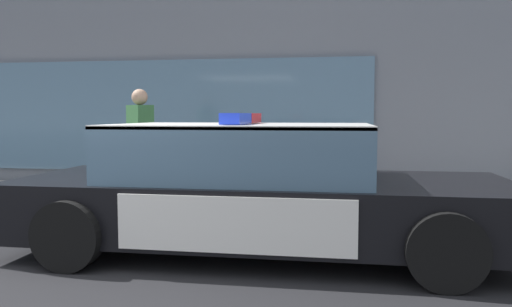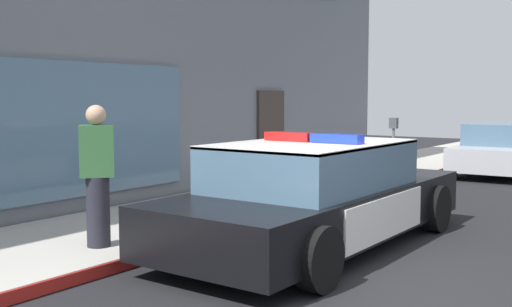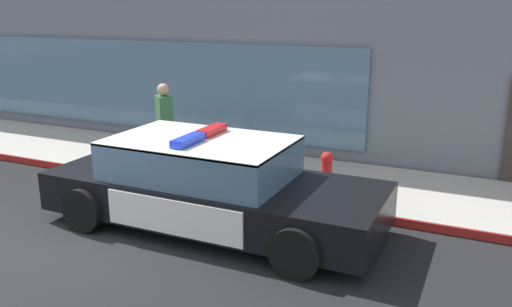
{
  "view_description": "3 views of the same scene",
  "coord_description": "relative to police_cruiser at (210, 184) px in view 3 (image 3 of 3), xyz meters",
  "views": [
    {
      "loc": [
        2.53,
        -3.98,
        1.48
      ],
      "look_at": [
        1.42,
        2.79,
        0.94
      ],
      "focal_mm": 35.08,
      "sensor_mm": 36.0,
      "label": 1
    },
    {
      "loc": [
        -5.2,
        -2.66,
        1.95
      ],
      "look_at": [
        2.06,
        2.55,
        1.13
      ],
      "focal_mm": 42.92,
      "sensor_mm": 36.0,
      "label": 2
    },
    {
      "loc": [
        5.5,
        -5.32,
        3.31
      ],
      "look_at": [
        2.11,
        2.0,
        1.04
      ],
      "focal_mm": 36.93,
      "sensor_mm": 36.0,
      "label": 3
    }
  ],
  "objects": [
    {
      "name": "pedestrian_on_sidewalk",
      "position": [
        -2.07,
        1.85,
        0.33
      ],
      "size": [
        0.47,
        0.46,
        1.71
      ],
      "rotation": [
        0.0,
        0.0,
        0.85
      ],
      "color": "#23232D",
      "rests_on": "sidewalk"
    },
    {
      "name": "curb_red_paint",
      "position": [
        -1.67,
        1.19,
        -0.61
      ],
      "size": [
        28.8,
        0.04,
        0.14
      ],
      "primitive_type": "cube",
      "color": "maroon",
      "rests_on": "ground"
    },
    {
      "name": "sidewalk",
      "position": [
        -1.67,
        2.51,
        -0.61
      ],
      "size": [
        48.0,
        2.61,
        0.15
      ],
      "primitive_type": "cube",
      "color": "#B2ADA3",
      "rests_on": "ground"
    },
    {
      "name": "police_cruiser",
      "position": [
        0.0,
        0.0,
        0.0
      ],
      "size": [
        5.18,
        2.16,
        1.49
      ],
      "rotation": [
        0.0,
        0.0,
        0.0
      ],
      "color": "black",
      "rests_on": "ground"
    },
    {
      "name": "ground",
      "position": [
        -1.67,
        -1.28,
        -0.68
      ],
      "size": [
        48.0,
        48.0,
        0.0
      ],
      "primitive_type": "plane",
      "color": "black"
    },
    {
      "name": "fire_hydrant",
      "position": [
        1.28,
        1.85,
        -0.18
      ],
      "size": [
        0.34,
        0.39,
        0.73
      ],
      "color": "red",
      "rests_on": "sidewalk"
    }
  ]
}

